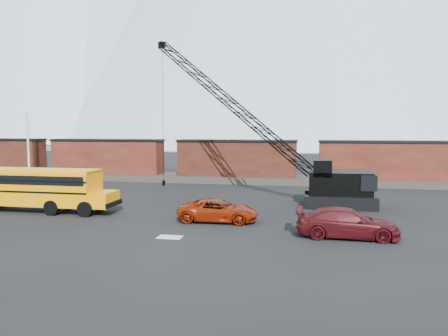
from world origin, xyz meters
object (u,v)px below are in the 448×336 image
(red_pickup, at_px, (218,210))
(crawler_crane, at_px, (230,103))
(school_bus, at_px, (37,188))
(maroon_suv, at_px, (347,223))

(red_pickup, bearing_deg, crawler_crane, 4.64)
(school_bus, xyz_separation_m, maroon_suv, (22.03, -3.51, -0.96))
(maroon_suv, xyz_separation_m, crawler_crane, (-9.53, 14.66, 7.72))
(school_bus, bearing_deg, maroon_suv, -9.04)
(school_bus, relative_size, crawler_crane, 0.56)
(red_pickup, relative_size, crawler_crane, 0.25)
(red_pickup, distance_m, maroon_suv, 8.54)
(maroon_suv, bearing_deg, crawler_crane, 33.49)
(red_pickup, xyz_separation_m, maroon_suv, (8.09, -2.73, 0.09))
(crawler_crane, bearing_deg, red_pickup, -83.15)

